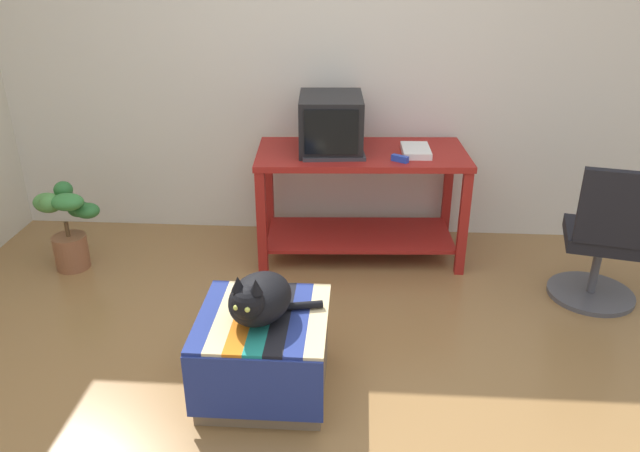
# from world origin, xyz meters

# --- Properties ---
(ground_plane) EXTENTS (14.00, 14.00, 0.00)m
(ground_plane) POSITION_xyz_m (0.00, 0.00, 0.00)
(ground_plane) COLOR olive
(back_wall) EXTENTS (8.00, 0.10, 2.60)m
(back_wall) POSITION_xyz_m (0.00, 2.05, 1.30)
(back_wall) COLOR silver
(back_wall) RESTS_ON ground_plane
(desk) EXTENTS (1.42, 0.73, 0.76)m
(desk) POSITION_xyz_m (0.25, 1.60, 0.52)
(desk) COLOR maroon
(desk) RESTS_ON ground_plane
(tv_monitor) EXTENTS (0.43, 0.51, 0.36)m
(tv_monitor) POSITION_xyz_m (0.04, 1.62, 0.93)
(tv_monitor) COLOR black
(tv_monitor) RESTS_ON desk
(keyboard) EXTENTS (0.41, 0.19, 0.02)m
(keyboard) POSITION_xyz_m (0.07, 1.44, 0.77)
(keyboard) COLOR #333338
(keyboard) RESTS_ON desk
(book) EXTENTS (0.19, 0.29, 0.04)m
(book) POSITION_xyz_m (0.60, 1.57, 0.78)
(book) COLOR white
(book) RESTS_ON desk
(ottoman_with_blanket) EXTENTS (0.61, 0.64, 0.42)m
(ottoman_with_blanket) POSITION_xyz_m (-0.20, 0.10, 0.21)
(ottoman_with_blanket) COLOR #7A664C
(ottoman_with_blanket) RESTS_ON ground_plane
(cat) EXTENTS (0.46, 0.43, 0.29)m
(cat) POSITION_xyz_m (-0.21, 0.07, 0.54)
(cat) COLOR black
(cat) RESTS_ON ottoman_with_blanket
(potted_plant) EXTENTS (0.43, 0.34, 0.59)m
(potted_plant) POSITION_xyz_m (-1.68, 1.27, 0.32)
(potted_plant) COLOR brown
(potted_plant) RESTS_ON ground_plane
(office_chair) EXTENTS (0.52, 0.52, 0.89)m
(office_chair) POSITION_xyz_m (1.69, 1.06, 0.39)
(office_chair) COLOR #4C4C51
(office_chair) RESTS_ON ground_plane
(stapler) EXTENTS (0.11, 0.09, 0.04)m
(stapler) POSITION_xyz_m (0.49, 1.40, 0.78)
(stapler) COLOR #2342B7
(stapler) RESTS_ON desk
(pen) EXTENTS (0.12, 0.08, 0.01)m
(pen) POSITION_xyz_m (0.62, 1.65, 0.76)
(pen) COLOR #B7B7BC
(pen) RESTS_ON desk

